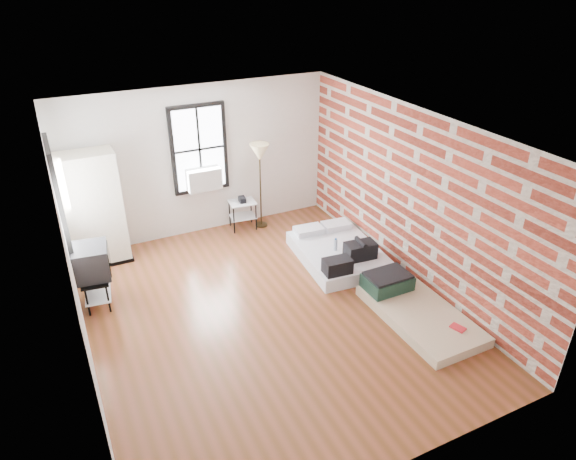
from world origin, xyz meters
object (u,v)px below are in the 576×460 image
side_table (242,207)px  wardrobe (92,210)px  mattress_bare (412,306)px  floor_lamp (260,156)px  mattress_main (339,252)px  tv_stand (93,264)px

side_table → wardrobe: bearing=-178.5°
mattress_bare → floor_lamp: size_ratio=1.13×
side_table → floor_lamp: (0.36, -0.07, 1.00)m
floor_lamp → mattress_main: bearing=-69.0°
mattress_main → wardrobe: wardrobe is taller
tv_stand → floor_lamp: bearing=28.7°
side_table → tv_stand: bearing=-155.0°
floor_lamp → side_table: bearing=169.0°
mattress_main → side_table: size_ratio=2.85×
side_table → tv_stand: 3.21m
mattress_main → floor_lamp: 2.33m
wardrobe → side_table: wardrobe is taller
mattress_main → tv_stand: bearing=177.6°
mattress_bare → wardrobe: 5.40m
wardrobe → floor_lamp: wardrobe is taller
side_table → tv_stand: (-2.90, -1.35, 0.26)m
floor_lamp → wardrobe: bearing=180.0°
mattress_bare → tv_stand: 4.79m
wardrobe → tv_stand: (-0.21, -1.28, -0.28)m
side_table → mattress_bare: bearing=-71.4°
floor_lamp → mattress_bare: bearing=-76.3°
side_table → floor_lamp: floor_lamp is taller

